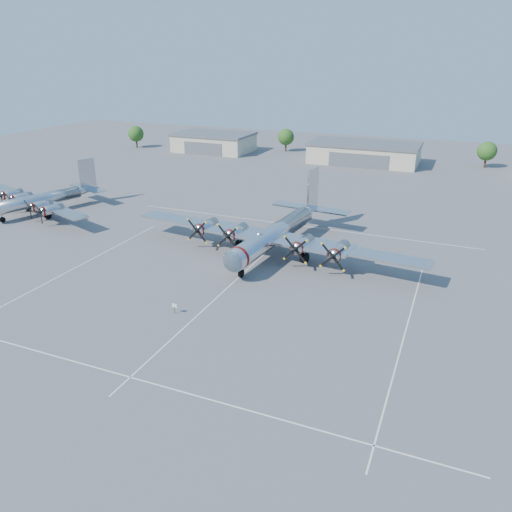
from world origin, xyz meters
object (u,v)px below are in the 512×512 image
at_px(hangar_west, 214,142).
at_px(tree_far_west, 136,134).
at_px(tree_east, 487,151).
at_px(bomber_west, 45,213).
at_px(tree_west, 286,137).
at_px(main_bomber_b29, 277,251).
at_px(hangar_center, 364,153).
at_px(info_placard, 175,307).

bearing_deg(hangar_west, tree_far_west, -170.99).
height_order(hangar_west, tree_east, tree_east).
bearing_deg(hangar_west, tree_east, 4.60).
relative_size(hangar_west, bomber_west, 0.70).
height_order(tree_east, bomber_west, tree_east).
relative_size(tree_far_west, tree_west, 1.00).
relative_size(tree_west, main_bomber_b29, 0.15).
distance_m(main_bomber_b29, bomber_west, 46.41).
relative_size(tree_far_west, main_bomber_b29, 0.15).
distance_m(tree_west, bomber_west, 78.81).
relative_size(hangar_west, hangar_center, 0.79).
relative_size(tree_west, tree_east, 1.00).
xyz_separation_m(hangar_west, tree_east, (75.00, 6.04, 1.51)).
xyz_separation_m(hangar_center, bomber_west, (-45.04, -68.07, -2.71)).
xyz_separation_m(hangar_west, bomber_west, (-0.04, -68.07, -2.71)).
height_order(hangar_center, tree_far_west, tree_far_west).
height_order(hangar_center, bomber_west, hangar_center).
relative_size(hangar_center, tree_west, 4.31).
relative_size(tree_east, bomber_west, 0.21).
bearing_deg(main_bomber_b29, tree_east, 75.11).
distance_m(tree_east, main_bomber_b29, 81.05).
distance_m(tree_east, bomber_west, 105.54).
bearing_deg(tree_east, hangar_west, -175.40).
bearing_deg(hangar_center, info_placard, -91.61).
relative_size(hangar_center, tree_east, 4.31).
distance_m(bomber_west, info_placard, 48.74).
bearing_deg(hangar_center, hangar_west, 180.00).
bearing_deg(info_placard, main_bomber_b29, 79.98).
relative_size(hangar_center, tree_far_west, 4.31).
distance_m(hangar_center, bomber_west, 81.66).
xyz_separation_m(main_bomber_b29, bomber_west, (-46.38, 1.60, 0.00)).
height_order(tree_west, info_placard, tree_west).
relative_size(tree_far_west, info_placard, 5.53).
bearing_deg(tree_west, info_placard, -77.37).
bearing_deg(tree_far_west, hangar_center, 3.24).
bearing_deg(tree_far_west, tree_west, 14.93).
bearing_deg(bomber_west, main_bomber_b29, 16.65).
relative_size(tree_far_west, tree_east, 1.00).
bearing_deg(bomber_west, hangar_west, 108.59).
xyz_separation_m(hangar_west, hangar_center, (45.00, -0.00, -0.00)).
height_order(main_bomber_b29, bomber_west, main_bomber_b29).
bearing_deg(hangar_west, tree_west, 21.89).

